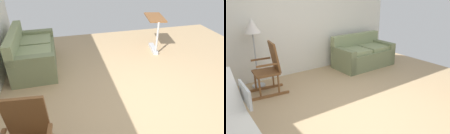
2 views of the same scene
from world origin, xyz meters
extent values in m
plane|color=tan|center=(0.00, 0.00, 0.00)|extent=(7.17, 7.17, 0.00)
cube|color=#737D57|center=(1.80, 1.75, 0.23)|extent=(1.62, 0.88, 0.45)
cube|color=gray|center=(1.44, 1.70, 0.49)|extent=(0.68, 0.66, 0.10)
cube|color=gray|center=(2.17, 1.71, 0.49)|extent=(0.68, 0.66, 0.10)
cube|color=gray|center=(1.80, 2.09, 0.65)|extent=(1.60, 0.19, 0.40)
cube|color=#737D57|center=(1.09, 1.73, 0.30)|extent=(0.20, 0.85, 0.60)
cube|color=#737D57|center=(2.51, 1.76, 0.30)|extent=(0.20, 0.85, 0.60)
cube|color=brown|center=(-0.76, 1.59, 0.75)|extent=(0.16, 0.44, 0.60)
cube|color=#B2B5BA|center=(2.02, -1.12, 0.04)|extent=(0.61, 0.23, 0.08)
cylinder|color=black|center=(1.76, -1.07, 0.03)|extent=(0.07, 0.07, 0.06)
cylinder|color=black|center=(2.27, -1.17, 0.03)|extent=(0.07, 0.07, 0.06)
cylinder|color=#B2B5BA|center=(1.76, -1.07, 0.45)|extent=(0.05, 0.05, 0.74)
cube|color=brown|center=(2.15, -1.15, 0.82)|extent=(0.86, 0.55, 0.04)
camera|label=1|loc=(-2.57, 1.13, 2.29)|focal=33.87mm
camera|label=2|loc=(-2.34, -2.76, 2.06)|focal=37.13mm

